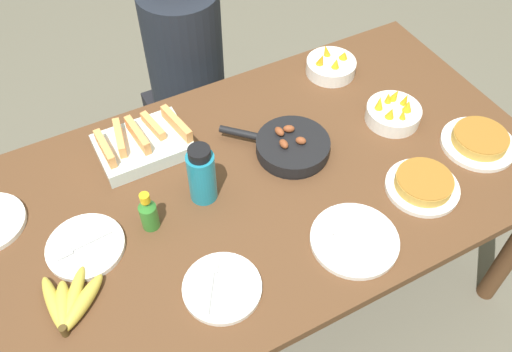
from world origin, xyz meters
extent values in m
plane|color=#666051|center=(0.00, 0.00, 0.00)|extent=(14.00, 14.00, 0.00)
cube|color=brown|center=(0.00, 0.00, 0.73)|extent=(1.83, 0.98, 0.03)
cylinder|color=brown|center=(0.85, 0.43, 0.36)|extent=(0.07, 0.07, 0.71)
ellipsoid|color=gold|center=(-0.59, -0.16, 0.77)|extent=(0.16, 0.15, 0.04)
ellipsoid|color=gold|center=(-0.61, -0.14, 0.76)|extent=(0.13, 0.19, 0.04)
ellipsoid|color=gold|center=(-0.64, -0.15, 0.77)|extent=(0.07, 0.16, 0.04)
ellipsoid|color=gold|center=(-0.66, -0.13, 0.76)|extent=(0.04, 0.19, 0.04)
cylinder|color=#4C3819|center=(-0.65, -0.21, 0.76)|extent=(0.02, 0.02, 0.04)
cube|color=silver|center=(-0.26, 0.29, 0.77)|extent=(0.29, 0.21, 0.05)
cube|color=#F29E56|center=(-0.38, 0.28, 0.82)|extent=(0.03, 0.14, 0.05)
cube|color=#F29E56|center=(-0.32, 0.31, 0.82)|extent=(0.05, 0.14, 0.05)
cube|color=#F29E56|center=(-0.27, 0.29, 0.82)|extent=(0.03, 0.15, 0.05)
cube|color=#F29E56|center=(-0.21, 0.32, 0.81)|extent=(0.04, 0.13, 0.04)
cube|color=#F29E56|center=(-0.14, 0.28, 0.82)|extent=(0.05, 0.16, 0.05)
cylinder|color=black|center=(0.16, 0.06, 0.75)|extent=(0.23, 0.23, 0.01)
cylinder|color=black|center=(0.16, 0.06, 0.78)|extent=(0.24, 0.24, 0.04)
cylinder|color=black|center=(0.03, 0.18, 0.78)|extent=(0.11, 0.11, 0.02)
ellipsoid|color=brown|center=(0.17, 0.10, 0.81)|extent=(0.04, 0.04, 0.03)
ellipsoid|color=brown|center=(0.18, 0.04, 0.81)|extent=(0.04, 0.04, 0.03)
ellipsoid|color=brown|center=(0.14, 0.10, 0.81)|extent=(0.03, 0.04, 0.03)
ellipsoid|color=brown|center=(0.12, 0.05, 0.81)|extent=(0.03, 0.04, 0.03)
cylinder|color=white|center=(0.71, -0.20, 0.75)|extent=(0.24, 0.24, 0.02)
cylinder|color=gold|center=(0.71, -0.20, 0.78)|extent=(0.18, 0.18, 0.03)
cylinder|color=#9F6624|center=(0.71, -0.20, 0.80)|extent=(0.17, 0.17, 0.00)
cylinder|color=white|center=(0.44, -0.26, 0.75)|extent=(0.22, 0.22, 0.02)
cylinder|color=gold|center=(0.44, -0.26, 0.78)|extent=(0.17, 0.17, 0.03)
cylinder|color=#9F6624|center=(0.44, -0.26, 0.80)|extent=(0.17, 0.17, 0.00)
cylinder|color=white|center=(-0.25, -0.28, 0.75)|extent=(0.21, 0.21, 0.02)
cylinder|color=#B2B2B7|center=(-0.29, -0.29, 0.77)|extent=(0.07, 0.11, 0.01)
cube|color=#B2B2B7|center=(-0.24, -0.22, 0.77)|extent=(0.04, 0.05, 0.00)
cylinder|color=white|center=(-0.53, 0.01, 0.75)|extent=(0.22, 0.22, 0.02)
cylinder|color=#B2B2B7|center=(-0.51, 0.01, 0.77)|extent=(0.12, 0.02, 0.01)
cube|color=#B2B2B7|center=(-0.59, 0.01, 0.77)|extent=(0.05, 0.03, 0.00)
cylinder|color=white|center=(0.14, -0.32, 0.75)|extent=(0.25, 0.25, 0.02)
cylinder|color=#B2B2B7|center=(0.15, -0.35, 0.77)|extent=(0.08, 0.11, 0.01)
cube|color=#B2B2B7|center=(0.10, -0.27, 0.77)|extent=(0.05, 0.05, 0.00)
cylinder|color=white|center=(0.54, 0.03, 0.77)|extent=(0.18, 0.18, 0.05)
cone|color=#F4A819|center=(0.58, 0.03, 0.82)|extent=(0.03, 0.03, 0.06)
cone|color=#F4A819|center=(0.57, 0.06, 0.82)|extent=(0.05, 0.05, 0.06)
cone|color=#F4A819|center=(0.54, 0.06, 0.82)|extent=(0.03, 0.03, 0.05)
cone|color=#F4A819|center=(0.50, 0.06, 0.82)|extent=(0.05, 0.05, 0.05)
cone|color=#F4A819|center=(0.50, 0.00, 0.82)|extent=(0.05, 0.05, 0.05)
cone|color=#F4A819|center=(0.53, -0.02, 0.82)|extent=(0.03, 0.03, 0.05)
cone|color=#F4A819|center=(0.57, 0.00, 0.82)|extent=(0.05, 0.05, 0.05)
cylinder|color=white|center=(0.49, 0.34, 0.77)|extent=(0.18, 0.18, 0.05)
cone|color=#F4A819|center=(0.54, 0.33, 0.81)|extent=(0.05, 0.05, 0.05)
cone|color=#F4A819|center=(0.49, 0.38, 0.82)|extent=(0.04, 0.03, 0.06)
cone|color=#F4A819|center=(0.45, 0.34, 0.82)|extent=(0.03, 0.05, 0.07)
cone|color=#F4A819|center=(0.49, 0.30, 0.81)|extent=(0.04, 0.04, 0.04)
cylinder|color=teal|center=(-0.16, 0.03, 0.83)|extent=(0.08, 0.08, 0.17)
cylinder|color=black|center=(-0.16, 0.03, 0.93)|extent=(0.06, 0.06, 0.03)
cylinder|color=#337F2D|center=(-0.34, 0.00, 0.79)|extent=(0.05, 0.05, 0.09)
cone|color=#337F2D|center=(-0.34, 0.00, 0.85)|extent=(0.05, 0.05, 0.03)
cylinder|color=gold|center=(-0.34, 0.00, 0.87)|extent=(0.03, 0.03, 0.03)
cube|color=black|center=(0.07, 0.73, 0.23)|extent=(0.33, 0.33, 0.45)
cylinder|color=#1E232D|center=(0.07, 0.73, 0.72)|extent=(0.30, 0.30, 0.54)
camera|label=1|loc=(-0.50, -0.94, 2.04)|focal=38.00mm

